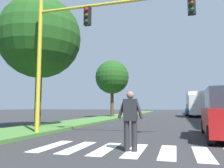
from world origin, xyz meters
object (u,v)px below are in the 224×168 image
tree_mid (40,38)px  truck_box_delivery (198,103)px  pedestrian_performer (130,118)px  traffic_light_gantry (85,34)px  tree_far (112,77)px  sedan_midblock (193,110)px

tree_mid → truck_box_delivery: size_ratio=1.20×
pedestrian_performer → truck_box_delivery: truck_box_delivery is taller
tree_mid → traffic_light_gantry: 4.72m
pedestrian_performer → tree_far: bearing=107.2°
tree_far → sedan_midblock: 12.20m
traffic_light_gantry → sedan_midblock: size_ratio=1.79×
traffic_light_gantry → pedestrian_performer: bearing=-44.6°
traffic_light_gantry → sedan_midblock: 24.31m
tree_mid → pedestrian_performer: (6.26, -4.87, -4.31)m
pedestrian_performer → truck_box_delivery: (3.79, 23.42, 0.70)m
tree_mid → sedan_midblock: bearing=65.2°
pedestrian_performer → truck_box_delivery: 23.74m
tree_far → truck_box_delivery: (9.55, 4.86, -2.98)m
tree_mid → traffic_light_gantry: (3.88, -2.52, -0.93)m
tree_far → pedestrian_performer: tree_far is taller
tree_far → pedestrian_performer: 19.78m
sedan_midblock → tree_mid: bearing=-114.8°
tree_mid → tree_far: size_ratio=1.17×
tree_far → truck_box_delivery: tree_far is taller
tree_far → truck_box_delivery: 11.12m
tree_mid → tree_far: tree_mid is taller
traffic_light_gantry → truck_box_delivery: 22.13m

